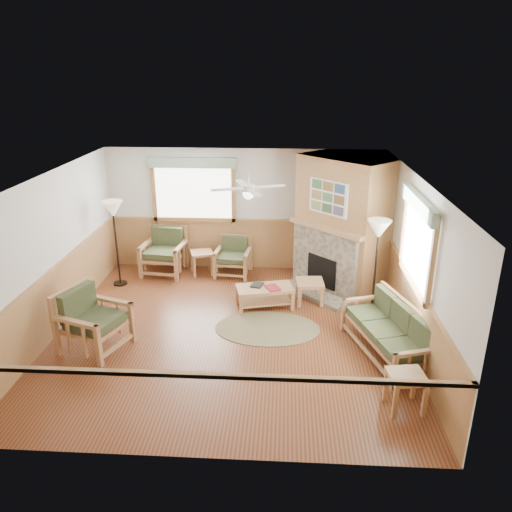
# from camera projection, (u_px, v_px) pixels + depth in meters

# --- Properties ---
(floor) EXTENTS (6.00, 6.00, 0.01)m
(floor) POSITION_uv_depth(u_px,v_px,m) (231.00, 332.00, 8.67)
(floor) COLOR brown
(floor) RESTS_ON ground
(ceiling) EXTENTS (6.00, 6.00, 0.01)m
(ceiling) POSITION_uv_depth(u_px,v_px,m) (228.00, 178.00, 7.71)
(ceiling) COLOR white
(ceiling) RESTS_ON floor
(wall_back) EXTENTS (6.00, 0.02, 2.70)m
(wall_back) POSITION_uv_depth(u_px,v_px,m) (244.00, 210.00, 10.99)
(wall_back) COLOR silver
(wall_back) RESTS_ON floor
(wall_front) EXTENTS (6.00, 0.02, 2.70)m
(wall_front) POSITION_uv_depth(u_px,v_px,m) (199.00, 360.00, 5.39)
(wall_front) COLOR silver
(wall_front) RESTS_ON floor
(wall_left) EXTENTS (0.02, 6.00, 2.70)m
(wall_left) POSITION_uv_depth(u_px,v_px,m) (51.00, 255.00, 8.36)
(wall_left) COLOR silver
(wall_left) RESTS_ON floor
(wall_right) EXTENTS (0.02, 6.00, 2.70)m
(wall_right) POSITION_uv_depth(u_px,v_px,m) (414.00, 263.00, 8.02)
(wall_right) COLOR silver
(wall_right) RESTS_ON floor
(wainscot) EXTENTS (6.00, 6.00, 1.10)m
(wainscot) POSITION_uv_depth(u_px,v_px,m) (230.00, 303.00, 8.48)
(wainscot) COLOR #9C6F40
(wainscot) RESTS_ON floor
(fireplace) EXTENTS (3.11, 3.11, 2.70)m
(fireplace) POSITION_uv_depth(u_px,v_px,m) (342.00, 224.00, 9.99)
(fireplace) COLOR #9C6F40
(fireplace) RESTS_ON floor
(window_back) EXTENTS (1.90, 0.16, 1.50)m
(window_back) POSITION_uv_depth(u_px,v_px,m) (192.00, 156.00, 10.59)
(window_back) COLOR white
(window_back) RESTS_ON wall_back
(window_right) EXTENTS (0.16, 1.90, 1.50)m
(window_right) POSITION_uv_depth(u_px,v_px,m) (424.00, 195.00, 7.42)
(window_right) COLOR white
(window_right) RESTS_ON wall_right
(ceiling_fan) EXTENTS (1.59, 1.59, 0.36)m
(ceiling_fan) POSITION_uv_depth(u_px,v_px,m) (248.00, 177.00, 7.99)
(ceiling_fan) COLOR white
(ceiling_fan) RESTS_ON ceiling
(sofa) EXTENTS (1.99, 1.27, 0.85)m
(sofa) POSITION_uv_depth(u_px,v_px,m) (387.00, 331.00, 7.85)
(sofa) COLOR #A6774D
(sofa) RESTS_ON floor
(armchair_back_left) EXTENTS (0.98, 0.98, 0.99)m
(armchair_back_left) POSITION_uv_depth(u_px,v_px,m) (164.00, 252.00, 10.97)
(armchair_back_left) COLOR #A6774D
(armchair_back_left) RESTS_ON floor
(armchair_back_right) EXTENTS (0.80, 0.80, 0.82)m
(armchair_back_right) POSITION_uv_depth(u_px,v_px,m) (233.00, 257.00, 10.92)
(armchair_back_right) COLOR #A6774D
(armchair_back_right) RESTS_ON floor
(armchair_left) EXTENTS (1.16, 1.16, 1.02)m
(armchair_left) POSITION_uv_depth(u_px,v_px,m) (94.00, 320.00, 7.99)
(armchair_left) COLOR #A6774D
(armchair_left) RESTS_ON floor
(coffee_table) EXTENTS (1.15, 0.76, 0.42)m
(coffee_table) POSITION_uv_depth(u_px,v_px,m) (265.00, 297.00, 9.47)
(coffee_table) COLOR #A6774D
(coffee_table) RESTS_ON floor
(end_table_chairs) EXTENTS (0.57, 0.56, 0.52)m
(end_table_chairs) POSITION_uv_depth(u_px,v_px,m) (202.00, 263.00, 11.01)
(end_table_chairs) COLOR #A6774D
(end_table_chairs) RESTS_ON floor
(end_table_sofa) EXTENTS (0.53, 0.51, 0.53)m
(end_table_sofa) POSITION_uv_depth(u_px,v_px,m) (405.00, 391.00, 6.65)
(end_table_sofa) COLOR #A6774D
(end_table_sofa) RESTS_ON floor
(footstool) EXTENTS (0.55, 0.55, 0.45)m
(footstool) POSITION_uv_depth(u_px,v_px,m) (310.00, 292.00, 9.68)
(footstool) COLOR #A6774D
(footstool) RESTS_ON floor
(braided_rug) EXTENTS (1.91, 1.91, 0.01)m
(braided_rug) POSITION_uv_depth(u_px,v_px,m) (267.00, 328.00, 8.77)
(braided_rug) COLOR brown
(braided_rug) RESTS_ON floor
(floor_lamp_left) EXTENTS (0.46, 0.46, 1.82)m
(floor_lamp_left) POSITION_uv_depth(u_px,v_px,m) (116.00, 243.00, 10.24)
(floor_lamp_left) COLOR black
(floor_lamp_left) RESTS_ON floor
(floor_lamp_right) EXTENTS (0.55, 0.55, 1.83)m
(floor_lamp_right) POSITION_uv_depth(u_px,v_px,m) (375.00, 268.00, 8.98)
(floor_lamp_right) COLOR black
(floor_lamp_right) RESTS_ON floor
(book_red) EXTENTS (0.32, 0.36, 0.03)m
(book_red) POSITION_uv_depth(u_px,v_px,m) (273.00, 287.00, 9.33)
(book_red) COLOR maroon
(book_red) RESTS_ON coffee_table
(book_dark) EXTENTS (0.26, 0.31, 0.03)m
(book_dark) POSITION_uv_depth(u_px,v_px,m) (257.00, 284.00, 9.46)
(book_dark) COLOR black
(book_dark) RESTS_ON coffee_table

